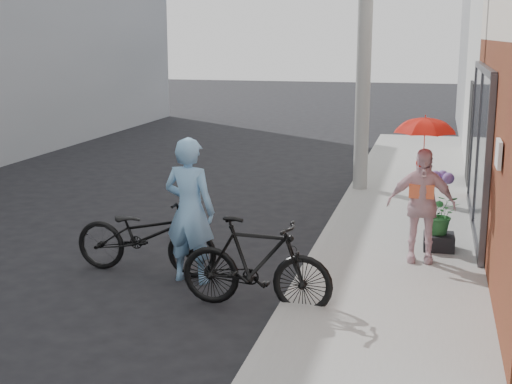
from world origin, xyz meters
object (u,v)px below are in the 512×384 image
at_px(bike_right, 256,264).
at_px(planter, 439,242).
at_px(officer, 190,211).
at_px(bike_left, 146,235).
at_px(kimono_woman, 421,205).
at_px(utility_pole, 365,12).

bearing_deg(bike_right, planter, -35.84).
bearing_deg(officer, bike_right, 154.63).
bearing_deg(bike_right, bike_left, 66.11).
height_order(officer, planter, officer).
bearing_deg(bike_left, kimono_woman, -72.04).
distance_m(bike_left, planter, 4.08).
xyz_separation_m(bike_right, planter, (2.02, 2.50, -0.31)).
bearing_deg(planter, officer, -149.67).
distance_m(utility_pole, bike_right, 7.02).
height_order(officer, bike_right, officer).
distance_m(bike_right, planter, 3.23).
xyz_separation_m(utility_pole, kimono_woman, (1.25, -4.43, -2.62)).
distance_m(bike_right, kimono_woman, 2.62).
height_order(utility_pole, bike_left, utility_pole).
distance_m(officer, bike_left, 0.81).
xyz_separation_m(officer, bike_right, (1.04, -0.71, -0.39)).
distance_m(kimono_woman, planter, 0.92).
bearing_deg(utility_pole, bike_right, -94.60).
bearing_deg(bike_right, officer, 58.80).
xyz_separation_m(utility_pole, planter, (1.51, -3.84, -3.27)).
bearing_deg(bike_left, utility_pole, -20.75).
bearing_deg(kimono_woman, bike_right, -135.04).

